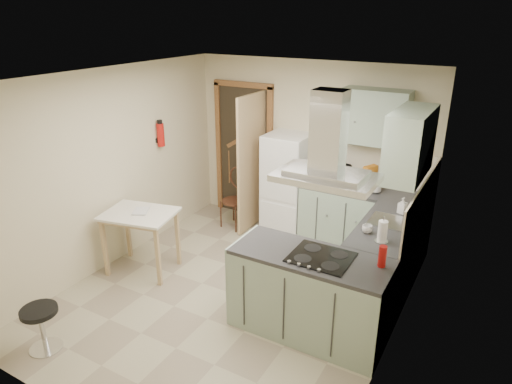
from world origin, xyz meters
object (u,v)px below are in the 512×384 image
Objects in this scene: fridge at (287,185)px; bentwood_chair at (234,201)px; peninsula at (309,294)px; microwave at (328,173)px; extractor_hood at (326,178)px; stool at (42,329)px; drop_leaf_table at (142,242)px.

fridge is 1.78× the size of bentwood_chair.
microwave is (-0.60, 1.96, 0.59)m from peninsula.
extractor_hood reaches higher than microwave.
stool is at bearing -98.29° from microwave.
peninsula is 3.32× the size of stool.
fridge is 2.57m from extractor_hood.
extractor_hood reaches higher than drop_leaf_table.
drop_leaf_table is (-2.42, 0.08, -1.32)m from extractor_hood.
microwave is at bearing 66.10° from stool.
extractor_hood is 2.76m from drop_leaf_table.
microwave is (1.54, 3.48, 0.81)m from stool.
peninsula is 1.27m from extractor_hood.
bentwood_chair is (-1.99, 1.74, -0.03)m from peninsula.
bentwood_chair is at bearing 140.24° from extractor_hood.
bentwood_chair is at bearing -162.30° from fridge.
stool is (-2.15, -1.52, -0.22)m from peninsula.
extractor_hood is at bearing -31.77° from bentwood_chair.
stool is (-0.16, -3.26, -0.19)m from bentwood_chair.
peninsula is 2.32m from drop_leaf_table.
drop_leaf_table reaches higher than stool.
peninsula is 1.72× the size of extractor_hood.
microwave reaches higher than peninsula.
bentwood_chair is at bearing 87.20° from stool.
microwave is at bearing 107.07° from peninsula.
drop_leaf_table is at bearing -93.45° from bentwood_chair.
fridge is 0.69m from microwave.
stool is 0.91× the size of microwave.
extractor_hood is (0.10, 0.00, 1.27)m from peninsula.
fridge reaches higher than microwave.
microwave is at bearing -1.66° from fridge.
extractor_hood is 1.07× the size of bentwood_chair.
extractor_hood is (1.32, -1.98, 0.97)m from fridge.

